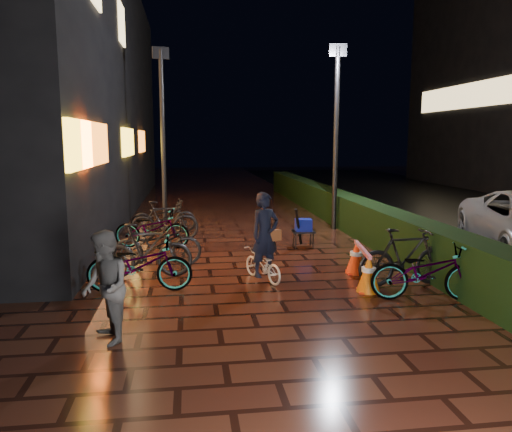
{
  "coord_description": "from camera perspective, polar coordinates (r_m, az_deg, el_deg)",
  "views": [
    {
      "loc": [
        -1.5,
        -7.95,
        2.7
      ],
      "look_at": [
        -0.11,
        2.32,
        1.1
      ],
      "focal_mm": 35.0,
      "sensor_mm": 36.0,
      "label": 1
    }
  ],
  "objects": [
    {
      "name": "lamp_post_hedge",
      "position": [
        15.04,
        9.13,
        9.71
      ],
      "size": [
        0.52,
        0.16,
        5.4
      ],
      "color": "black",
      "rests_on": "ground"
    },
    {
      "name": "bystander_person",
      "position": [
        6.94,
        -16.86,
        -7.83
      ],
      "size": [
        0.8,
        0.9,
        1.52
      ],
      "primitive_type": "imported",
      "rotation": [
        0.0,
        0.0,
        -1.21
      ],
      "color": "#525355",
      "rests_on": "ground"
    },
    {
      "name": "traffic_barrier",
      "position": [
        9.75,
        12.02,
        -5.46
      ],
      "size": [
        0.62,
        1.66,
        0.67
      ],
      "color": "#D5630B",
      "rests_on": "ground"
    },
    {
      "name": "cart_assembly",
      "position": [
        12.56,
        5.39,
        -1.21
      ],
      "size": [
        0.59,
        0.56,
        1.03
      ],
      "color": "black",
      "rests_on": "ground"
    },
    {
      "name": "lamp_post_sf",
      "position": [
        16.45,
        -10.62,
        9.87
      ],
      "size": [
        0.53,
        0.24,
        5.55
      ],
      "color": "black",
      "rests_on": "ground"
    },
    {
      "name": "parked_bikes_hedge",
      "position": [
        9.24,
        17.84,
        -5.34
      ],
      "size": [
        1.95,
        1.59,
        1.09
      ],
      "color": "black",
      "rests_on": "ground"
    },
    {
      "name": "parked_bikes_storefront",
      "position": [
        11.79,
        -11.46,
        -2.12
      ],
      "size": [
        2.16,
        6.39,
        1.09
      ],
      "color": "black",
      "rests_on": "ground"
    },
    {
      "name": "ground",
      "position": [
        8.53,
        2.89,
        -9.69
      ],
      "size": [
        80.0,
        80.0,
        0.0
      ],
      "primitive_type": "plane",
      "color": "#381911",
      "rests_on": "ground"
    },
    {
      "name": "hedge",
      "position": [
        16.8,
        8.98,
        1.15
      ],
      "size": [
        0.7,
        20.0,
        1.0
      ],
      "primitive_type": "cube",
      "color": "black",
      "rests_on": "ground"
    },
    {
      "name": "cyclist",
      "position": [
        9.51,
        0.9,
        -3.74
      ],
      "size": [
        0.88,
        1.26,
        1.72
      ],
      "color": "silver",
      "rests_on": "ground"
    }
  ]
}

